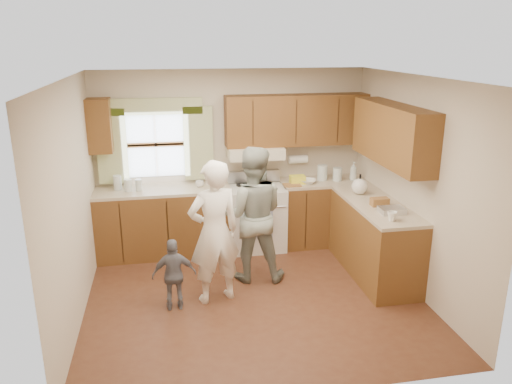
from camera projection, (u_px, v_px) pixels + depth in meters
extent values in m
plane|color=#4C2617|center=(254.00, 296.00, 5.83)|extent=(3.80, 3.80, 0.00)
plane|color=white|center=(254.00, 78.00, 5.10)|extent=(3.80, 3.80, 0.00)
plane|color=beige|center=(232.00, 158.00, 7.11)|extent=(3.80, 0.00, 3.80)
plane|color=beige|center=(295.00, 261.00, 3.82)|extent=(3.80, 0.00, 3.80)
plane|color=beige|center=(72.00, 204.00, 5.13)|extent=(0.00, 3.50, 3.50)
plane|color=beige|center=(414.00, 185.00, 5.80)|extent=(0.00, 3.50, 3.50)
cube|color=#47250F|center=(165.00, 223.00, 6.88)|extent=(1.82, 0.60, 0.90)
cube|color=#47250F|center=(323.00, 213.00, 7.29)|extent=(1.22, 0.60, 0.90)
cube|color=#43230F|center=(374.00, 240.00, 6.28)|extent=(0.60, 1.65, 0.90)
cube|color=#C0AF90|center=(163.00, 190.00, 6.75)|extent=(1.82, 0.60, 0.04)
cube|color=#C0AF90|center=(324.00, 182.00, 7.15)|extent=(1.22, 0.60, 0.04)
cube|color=#C0AF90|center=(377.00, 205.00, 6.15)|extent=(0.60, 1.65, 0.04)
cube|color=#47250F|center=(297.00, 120.00, 6.95)|extent=(2.00, 0.33, 0.70)
cube|color=#43230F|center=(100.00, 126.00, 6.48)|extent=(0.30, 0.33, 0.70)
cube|color=#43230F|center=(392.00, 134.00, 5.91)|extent=(0.33, 1.65, 0.70)
cube|color=beige|center=(255.00, 152.00, 6.91)|extent=(0.76, 0.45, 0.15)
cube|color=silver|center=(156.00, 144.00, 6.83)|extent=(0.90, 0.03, 0.90)
cube|color=#F6ED48|center=(112.00, 147.00, 6.68)|extent=(0.40, 0.05, 1.02)
cube|color=#F6ED48|center=(198.00, 143.00, 6.88)|extent=(0.40, 0.05, 1.02)
cube|color=#F6ED48|center=(153.00, 107.00, 6.63)|extent=(1.30, 0.05, 0.22)
cylinder|color=white|center=(298.00, 159.00, 7.19)|extent=(0.27, 0.12, 0.12)
imported|color=silver|center=(200.00, 184.00, 6.82)|extent=(0.12, 0.12, 0.09)
imported|color=silver|center=(353.00, 171.00, 7.11)|extent=(0.13, 0.13, 0.27)
imported|color=silver|center=(308.00, 181.00, 7.00)|extent=(0.29, 0.29, 0.06)
imported|color=silver|center=(392.00, 216.00, 5.54)|extent=(0.11, 0.11, 0.11)
cylinder|color=silver|center=(118.00, 183.00, 6.68)|extent=(0.11, 0.11, 0.20)
cylinder|color=silver|center=(128.00, 185.00, 6.61)|extent=(0.10, 0.10, 0.16)
cube|color=olive|center=(292.00, 185.00, 6.88)|extent=(0.23, 0.18, 0.02)
cube|color=yellow|center=(297.00, 180.00, 6.98)|extent=(0.21, 0.14, 0.11)
cylinder|color=silver|center=(322.00, 173.00, 7.13)|extent=(0.14, 0.14, 0.22)
cylinder|color=silver|center=(337.00, 174.00, 7.11)|extent=(0.13, 0.13, 0.19)
sphere|color=silver|center=(360.00, 186.00, 6.49)|extent=(0.21, 0.21, 0.21)
cube|color=olive|center=(380.00, 202.00, 6.05)|extent=(0.21, 0.12, 0.10)
cube|color=silver|center=(392.00, 210.00, 5.79)|extent=(0.29, 0.20, 0.07)
cylinder|color=silver|center=(139.00, 185.00, 6.64)|extent=(0.09, 0.09, 0.16)
cube|color=silver|center=(256.00, 217.00, 7.09)|extent=(0.76, 0.64, 0.90)
cube|color=#B7B7BC|center=(253.00, 176.00, 7.18)|extent=(0.76, 0.10, 0.16)
cylinder|color=#B7B7BC|center=(261.00, 208.00, 6.72)|extent=(0.68, 0.03, 0.03)
cube|color=#43549D|center=(265.00, 223.00, 6.77)|extent=(0.22, 0.02, 0.42)
cylinder|color=black|center=(242.00, 185.00, 7.04)|extent=(0.18, 0.18, 0.01)
cylinder|color=black|center=(267.00, 184.00, 7.10)|extent=(0.18, 0.18, 0.01)
cylinder|color=black|center=(245.00, 190.00, 6.81)|extent=(0.18, 0.18, 0.01)
cylinder|color=black|center=(271.00, 189.00, 6.87)|extent=(0.18, 0.18, 0.01)
imported|color=white|center=(214.00, 232.00, 5.53)|extent=(0.69, 0.55, 1.65)
imported|color=#243B31|center=(252.00, 214.00, 6.05)|extent=(0.91, 0.77, 1.68)
imported|color=slate|center=(174.00, 275.00, 5.45)|extent=(0.48, 0.20, 0.82)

